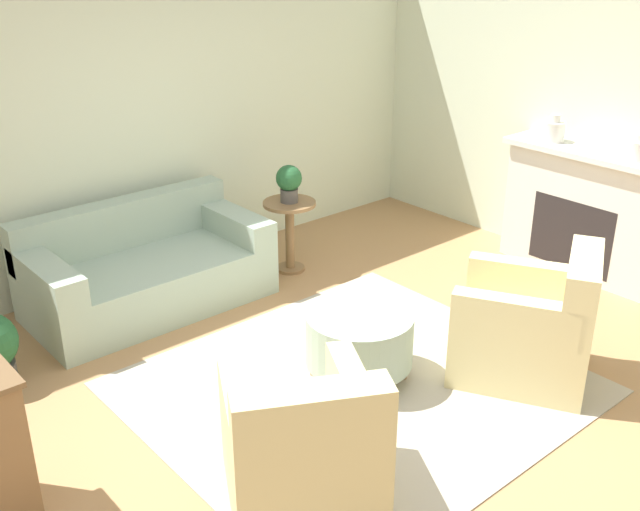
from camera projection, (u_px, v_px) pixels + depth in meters
The scene contains 13 objects.
ground_plane at pixel (357, 388), 5.02m from camera, with size 16.00×16.00×0.00m, color #AD7F51.
wall_back at pixel (143, 114), 6.31m from camera, with size 9.22×0.12×2.80m.
wall_right at pixel (623, 115), 6.29m from camera, with size 0.12×9.98×2.80m.
rug at pixel (357, 388), 5.02m from camera, with size 2.74×2.48×0.01m.
couch at pixel (146, 271), 6.05m from camera, with size 1.88×0.97×0.81m.
armchair_left at pixel (302, 454), 3.84m from camera, with size 1.08×1.12×0.92m.
armchair_right at pixel (531, 329), 5.04m from camera, with size 1.08×1.12×0.92m.
ottoman_table at pixel (359, 338), 5.02m from camera, with size 0.73×0.73×0.48m.
side_table at pixel (290, 225), 6.61m from camera, with size 0.46×0.46×0.65m.
fireplace at pixel (585, 209), 6.53m from camera, with size 0.44×1.52×1.12m.
vase_mantel_near at pixel (554, 131), 6.54m from camera, with size 0.19×0.19×0.24m.
vase_mantel_far at pixel (639, 150), 6.00m from camera, with size 0.19×0.19×0.22m.
potted_plant_on_side_table at pixel (289, 181), 6.44m from camera, with size 0.23×0.23×0.33m.
Camera 1 is at (-2.96, -3.05, 2.82)m, focal length 42.00 mm.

